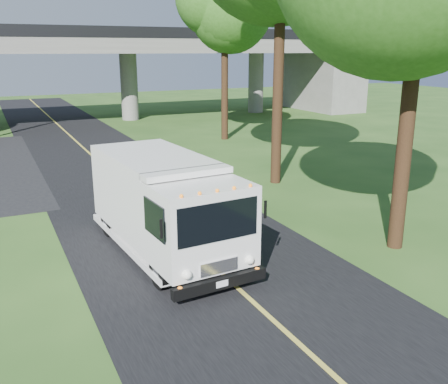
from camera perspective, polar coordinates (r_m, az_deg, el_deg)
ground at (r=12.07m, az=2.86°, el=-12.14°), size 120.00×120.00×0.00m
road at (r=20.79m, az=-10.37°, el=-0.13°), size 7.00×90.00×0.02m
lane_line at (r=20.78m, az=-10.37°, el=-0.08°), size 0.12×90.00×0.01m
overpass at (r=41.66m, az=-19.12°, el=13.58°), size 54.00×10.00×7.30m
tree_right_far at (r=32.60m, az=0.56°, el=20.58°), size 5.77×5.67×10.99m
step_van at (r=14.24m, az=-6.82°, el=-1.19°), size 2.91×6.77×2.78m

